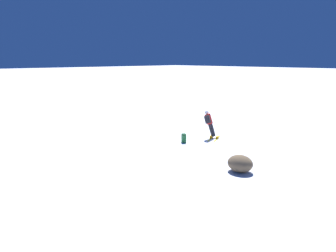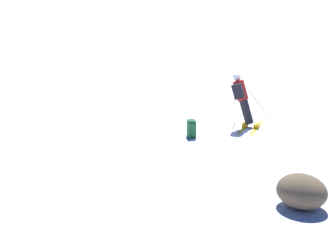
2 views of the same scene
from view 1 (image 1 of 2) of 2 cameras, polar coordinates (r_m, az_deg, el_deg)
ground_plane at (r=19.73m, az=6.74°, el=-1.86°), size 300.00×300.00×0.00m
skier at (r=19.22m, az=7.26°, el=0.58°), size 1.37×1.65×1.70m
spare_backpack at (r=18.22m, az=2.77°, el=-2.14°), size 0.37×0.35×0.50m
exposed_boulder_0 at (r=13.88m, az=12.46°, el=-6.40°), size 1.08×0.92×0.70m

